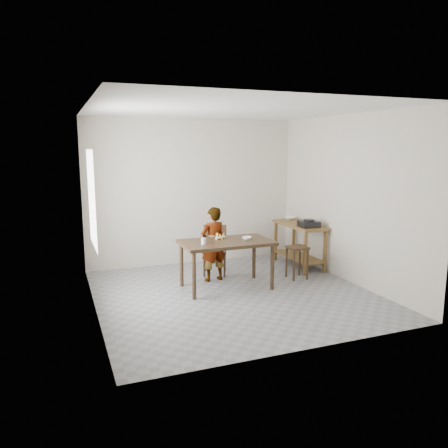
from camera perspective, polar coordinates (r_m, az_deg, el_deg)
name	(u,v)px	position (r m, az deg, el deg)	size (l,w,h in m)	color
floor	(234,295)	(6.67, 1.26, -9.22)	(4.00, 4.00, 0.04)	slate
ceiling	(234,108)	(6.32, 1.36, 14.93)	(4.00, 4.00, 0.04)	white
wall_back	(193,192)	(8.24, -4.10, 4.22)	(4.00, 0.04, 2.70)	beige
wall_front	(309,229)	(4.58, 11.06, -0.58)	(4.00, 0.04, 2.70)	beige
wall_left	(89,212)	(5.89, -17.16, 1.49)	(0.04, 4.00, 2.70)	beige
wall_right	(349,199)	(7.37, 16.00, 3.17)	(0.04, 4.00, 2.70)	beige
window_pane	(92,199)	(6.07, -16.91, 3.17)	(0.02, 1.10, 1.30)	white
dining_table	(226,265)	(6.82, 0.31, -5.31)	(1.40, 0.80, 0.75)	#372617
prep_counter	(299,245)	(8.17, 9.77, -2.70)	(0.50, 1.20, 0.80)	brown
child	(213,244)	(7.14, -1.43, -2.65)	(0.45, 0.29, 1.23)	white
dining_chair	(215,250)	(7.55, -1.23, -3.47)	(0.40, 0.40, 0.83)	#372617
stool	(297,262)	(7.44, 9.50, -4.97)	(0.31, 0.31, 0.55)	#372617
glass_tumbler	(204,241)	(6.51, -2.68, -2.25)	(0.07, 0.07, 0.09)	silver
small_bowl	(247,238)	(6.84, 3.01, -1.86)	(0.14, 0.14, 0.05)	white
banana	(220,237)	(6.86, -0.49, -1.73)	(0.19, 0.13, 0.07)	#FFD24F
serving_bowl	(290,218)	(8.49, 8.59, 0.75)	(0.22, 0.22, 0.05)	white
gas_burner	(309,224)	(7.78, 11.03, 0.01)	(0.31, 0.31, 0.10)	black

